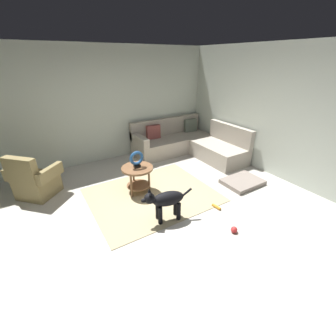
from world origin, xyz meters
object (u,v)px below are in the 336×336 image
Objects in this scene: dog_toy_ball at (234,230)px; dog_toy_rope at (216,207)px; dog_bed_mat at (242,182)px; sectional_couch at (188,144)px; armchair at (35,181)px; torus_sculpture at (137,159)px; side_table at (138,173)px; dog at (166,201)px.

dog_toy_rope is (0.20, 0.60, -0.02)m from dog_toy_ball.
sectional_couch is at bearing 89.84° from dog_bed_mat.
armchair is at bearing 141.30° from dog_toy_rope.
dog_toy_ball is at bearing -108.48° from dog_toy_rope.
sectional_couch reaches higher than dog_toy_rope.
torus_sculpture is at bearing 127.39° from dog_toy_rope.
side_table reaches higher than dog_toy_ball.
dog_toy_rope is (-1.07, -2.30, -0.26)m from sectional_couch.
torus_sculpture reaches higher than side_table.
dog_toy_rope is at bearing 71.52° from dog_toy_ball.
armchair is 5.64× the size of dog_toy_rope.
armchair is at bearing -177.27° from sectional_couch.
dog_toy_ball is (0.74, -1.83, -0.37)m from side_table.
dog_bed_mat is (2.00, -0.87, -0.67)m from torus_sculpture.
dog is 1.14m from dog_toy_ball.
armchair is 2.57m from dog.
dog reaches higher than dog_toy_ball.
side_table is at bearing 12.34° from dog.
dog is 4.78× the size of dog_toy_rope.
torus_sculpture is at bearing 111.89° from dog_toy_ball.
sectional_couch is 1.96m from dog_bed_mat.
torus_sculpture is 0.39× the size of dog.
dog_toy_ball is (0.74, -1.83, -0.66)m from torus_sculpture.
dog_bed_mat is 8.01× the size of dog_toy_ball.
torus_sculpture is at bearing 17.99° from armchair.
torus_sculpture reaches higher than dog.
side_table is 2.21m from dog_bed_mat.
dog_toy_ball is 0.64m from dog_toy_rope.
armchair is (-3.71, -0.18, 0.03)m from sectional_couch.
armchair reaches higher than dog_toy_rope.
torus_sculpture is at bearing 12.34° from dog.
armchair is 1.18× the size of dog.
side_table is 0.29m from torus_sculpture.
dog_toy_rope is at bearing -52.61° from torus_sculpture.
dog_toy_ball is at bearing -2.52° from armchair.
dog_bed_mat is (-0.01, -1.94, -0.24)m from sectional_couch.
side_table is at bearing 127.39° from dog_toy_rope.
side_table is 0.71× the size of dog.
sectional_couch is at bearing 28.09° from torus_sculpture.
dog_toy_rope is at bearing -90.21° from dog.
dog_toy_rope is (0.94, -1.23, -0.69)m from torus_sculpture.
sectional_couch reaches higher than dog_toy_ball.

